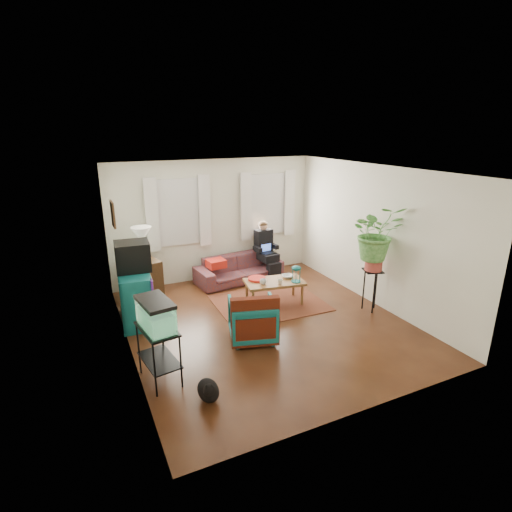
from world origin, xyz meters
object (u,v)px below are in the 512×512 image
dresser (136,297)px  armchair (252,318)px  sofa (239,264)px  coffee_table (274,292)px  plant_stand (371,290)px  aquarium_stand (159,355)px  side_table (146,279)px

dresser → armchair: (1.56, -1.40, -0.09)m
sofa → coffee_table: sofa is taller
dresser → plant_stand: dresser is taller
sofa → coffee_table: 1.40m
armchair → plant_stand: plant_stand is taller
coffee_table → aquarium_stand: bearing=-139.1°
aquarium_stand → armchair: 1.64m
plant_stand → sofa: bearing=123.7°
dresser → sofa: bearing=28.5°
side_table → armchair: (1.22, -2.37, -0.01)m
dresser → coffee_table: bearing=-3.1°
aquarium_stand → sofa: bearing=42.2°
aquarium_stand → coffee_table: bearing=22.7°
side_table → coffee_table: (2.16, -1.32, -0.15)m
sofa → coffee_table: size_ratio=1.72×
sofa → side_table: size_ratio=2.51×
sofa → aquarium_stand: 3.75m
aquarium_stand → armchair: (1.57, 0.48, -0.02)m
dresser → armchair: size_ratio=1.39×
sofa → plant_stand: 2.89m
sofa → side_table: 2.02m
aquarium_stand → coffee_table: size_ratio=0.70×
dresser → aquarium_stand: dresser is taller
armchair → plant_stand: 2.40m
plant_stand → coffee_table: bearing=145.0°
side_table → armchair: 2.66m
side_table → plant_stand: bearing=-32.9°
dresser → coffee_table: dresser is taller
aquarium_stand → dresser: bearing=81.0°
aquarium_stand → armchair: aquarium_stand is taller
dresser → aquarium_stand: size_ratio=1.32×
side_table → plant_stand: 4.31m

